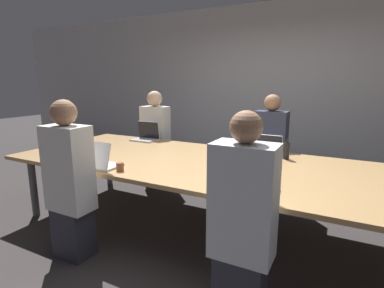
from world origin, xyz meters
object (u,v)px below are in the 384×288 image
laptop_far_left (146,135)px  laptop_far_center (266,148)px  laptop_near_left (100,160)px  bottle_far_center (286,150)px  person_near_left (70,183)px  person_far_left (156,139)px  cup_far_center (241,148)px  stapler (216,167)px  laptop_near_midright (254,185)px  person_far_center (270,151)px  cup_near_left (120,167)px  person_near_midright (242,224)px

laptop_far_left → laptop_far_center: (1.70, -0.04, -0.01)m
laptop_near_left → bottle_far_center: (1.52, 1.17, 0.02)m
person_near_left → laptop_far_center: size_ratio=4.07×
laptop_far_center → person_far_left: bearing=168.6°
cup_far_center → stapler: (0.03, -0.84, -0.01)m
laptop_near_midright → person_far_center: bearing=-80.6°
stapler → cup_near_left: bearing=-158.0°
laptop_far_left → stapler: laptop_far_left is taller
laptop_far_left → person_near_midright: person_near_midright is taller
person_far_left → person_near_midright: bearing=-44.5°
cup_near_left → person_far_center: size_ratio=0.06×
person_far_center → cup_far_center: person_far_center is taller
cup_near_left → laptop_far_center: 1.65m
person_near_left → person_far_center: person_near_left is taller
laptop_far_left → person_far_left: person_far_left is taller
stapler → person_near_left: bearing=-150.7°
laptop_near_midright → laptop_near_left: size_ratio=1.01×
bottle_far_center → stapler: size_ratio=1.43×
laptop_near_left → person_far_center: (1.22, 1.74, -0.14)m
laptop_near_left → person_near_left: person_near_left is taller
person_far_left → stapler: size_ratio=9.23×
person_near_midright → laptop_near_left: person_near_midright is taller
person_far_left → bottle_far_center: bearing=-13.6°
cup_near_left → laptop_far_center: bearing=51.1°
bottle_far_center → person_near_midright: bearing=-89.5°
person_far_center → stapler: 1.30m
laptop_far_left → stapler: 1.69m
person_near_left → laptop_far_center: (1.31, 1.63, 0.12)m
cup_far_center → person_near_left: bearing=-122.1°
cup_far_center → bottle_far_center: (0.54, -0.12, 0.06)m
laptop_far_left → person_far_center: 1.70m
person_far_center → laptop_far_left: bearing=-166.4°
person_near_midright → stapler: person_near_midright is taller
laptop_near_midright → person_near_left: size_ratio=0.23×
laptop_far_left → laptop_near_midright: laptop_near_midright is taller
person_near_left → laptop_far_left: bearing=-76.9°
person_near_midright → stapler: 0.96m
laptop_far_left → stapler: (1.44, -0.88, -0.05)m
laptop_far_left → laptop_far_center: 1.70m
cup_near_left → laptop_near_midright: bearing=-1.0°
person_near_midright → bottle_far_center: bearing=-89.5°
cup_near_left → laptop_far_center: (1.04, 1.29, 0.03)m
person_far_center → cup_far_center: (-0.24, -0.45, 0.11)m
laptop_far_center → laptop_near_midright: bearing=-79.7°
laptop_far_center → stapler: (-0.26, -0.85, -0.04)m
laptop_near_left → laptop_far_center: (1.27, 1.30, -0.01)m
laptop_far_left → laptop_near_left: laptop_near_left is taller
bottle_far_center → stapler: (-0.51, -0.72, -0.07)m
person_near_midright → laptop_near_left: (-1.53, 0.34, 0.15)m
laptop_far_left → person_far_left: bearing=101.6°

